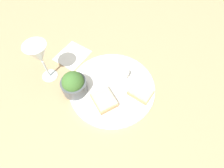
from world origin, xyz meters
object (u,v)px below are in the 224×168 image
cheese_toast_far (141,92)px  napkin (72,55)px  salad_bowl (74,84)px  wine_glass (39,55)px  sauce_ramekin (123,73)px  cheese_toast_near (104,100)px

cheese_toast_far → napkin: size_ratio=0.59×
napkin → salad_bowl: bearing=161.7°
wine_glass → sauce_ramekin: bearing=-121.2°
cheese_toast_near → wine_glass: size_ratio=0.50×
sauce_ramekin → wine_glass: (0.16, 0.26, 0.10)m
wine_glass → napkin: 0.19m
wine_glass → napkin: size_ratio=1.02×
sauce_ramekin → napkin: bearing=32.1°
salad_bowl → napkin: (0.18, -0.06, -0.05)m
napkin → sauce_ramekin: bearing=-147.9°
cheese_toast_far → napkin: 0.35m
salad_bowl → cheese_toast_near: 0.13m
salad_bowl → sauce_ramekin: salad_bowl is taller
sauce_ramekin → cheese_toast_far: sauce_ramekin is taller
sauce_ramekin → wine_glass: size_ratio=0.27×
sauce_ramekin → cheese_toast_near: 0.14m
sauce_ramekin → napkin: (0.21, 0.13, -0.03)m
salad_bowl → wine_glass: 0.16m
cheese_toast_near → cheese_toast_far: (-0.04, -0.13, 0.00)m
cheese_toast_near → wine_glass: 0.28m
sauce_ramekin → wine_glass: wine_glass is taller
cheese_toast_far → cheese_toast_near: bearing=73.3°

